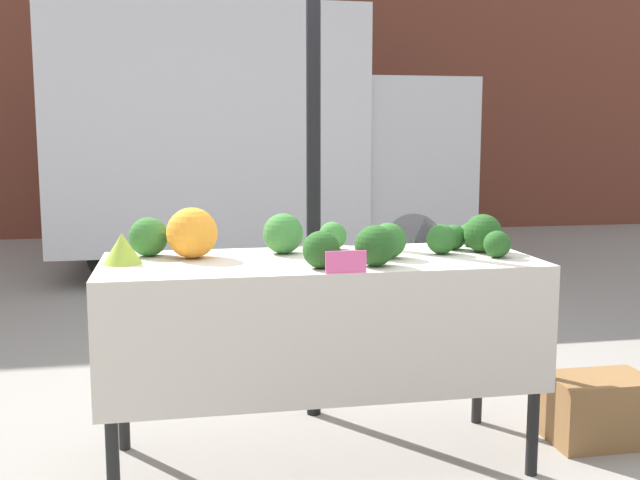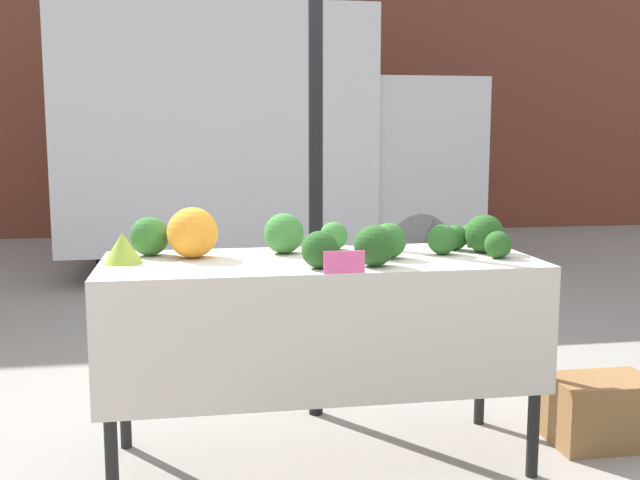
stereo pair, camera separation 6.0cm
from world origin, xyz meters
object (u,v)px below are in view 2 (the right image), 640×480
object	(u,v)px
parked_truck	(255,138)
produce_crate	(602,411)
orange_cauliflower	(193,233)
price_sign	(344,262)

from	to	relation	value
parked_truck	produce_crate	xyz separation A→B (m)	(1.16, -5.00, -1.22)
produce_crate	parked_truck	bearing A→B (deg)	103.09
orange_cauliflower	produce_crate	xyz separation A→B (m)	(1.84, -0.15, -0.85)
produce_crate	price_sign	bearing A→B (deg)	-166.55
parked_truck	produce_crate	distance (m)	5.28
parked_truck	produce_crate	world-z (taller)	parked_truck
parked_truck	produce_crate	size ratio (longest dim) A/B	9.05
parked_truck	price_sign	xyz separation A→B (m)	(-0.12, -5.30, -0.43)
orange_cauliflower	produce_crate	size ratio (longest dim) A/B	0.47
orange_cauliflower	produce_crate	bearing A→B (deg)	-4.74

